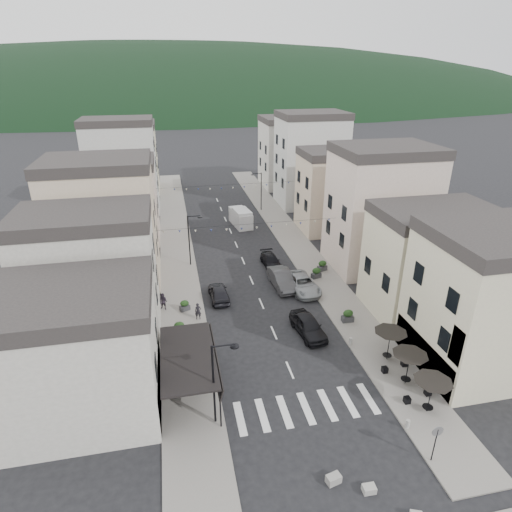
{
  "coord_description": "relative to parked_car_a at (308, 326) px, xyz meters",
  "views": [
    {
      "loc": [
        -7.75,
        -18.79,
        21.1
      ],
      "look_at": [
        0.18,
        19.44,
        3.5
      ],
      "focal_mm": 30.0,
      "sensor_mm": 36.0,
      "label": 1
    }
  ],
  "objects": [
    {
      "name": "sidewalk_right",
      "position": [
        4.7,
        21.72,
        -0.75
      ],
      "size": [
        4.0,
        76.0,
        0.12
      ],
      "primitive_type": "cube",
      "color": "slate",
      "rests_on": "ground"
    },
    {
      "name": "parked_car_c",
      "position": [
        1.8,
        7.47,
        -0.04
      ],
      "size": [
        3.02,
        5.71,
        1.53
      ],
      "primitive_type": "imported",
      "rotation": [
        0.0,
        0.0,
        0.09
      ],
      "color": "gray",
      "rests_on": "ground"
    },
    {
      "name": "concrete_block_a",
      "position": [
        -3.05,
        -13.91,
        -0.56
      ],
      "size": [
        0.89,
        0.67,
        0.5
      ],
      "primitive_type": "cube",
      "rotation": [
        0.0,
        0.0,
        0.24
      ],
      "color": "gray",
      "rests_on": "ground"
    },
    {
      "name": "traffic_sign",
      "position": [
        3.0,
        -13.78,
        1.12
      ],
      "size": [
        0.7,
        0.07,
        2.7
      ],
      "color": "black",
      "rests_on": "ground"
    },
    {
      "name": "pedestrian_b",
      "position": [
        -12.0,
        6.32,
        0.15
      ],
      "size": [
        1.0,
        0.91,
        1.67
      ],
      "primitive_type": "imported",
      "rotation": [
        0.0,
        0.0,
        -0.43
      ],
      "color": "#251E28",
      "rests_on": "sidewalk_left"
    },
    {
      "name": "cafe_terrace",
      "position": [
        4.9,
        -7.48,
        1.55
      ],
      "size": [
        2.5,
        8.1,
        2.53
      ],
      "color": "black",
      "rests_on": "ground"
    },
    {
      "name": "planter_ra",
      "position": [
        4.0,
        0.96,
        -0.12
      ],
      "size": [
        1.05,
        0.58,
        1.17
      ],
      "rotation": [
        0.0,
        0.0,
        -0.01
      ],
      "color": "#313134",
      "rests_on": "sidewalk_right"
    },
    {
      "name": "parked_car_e",
      "position": [
        -6.7,
        7.37,
        -0.08
      ],
      "size": [
        1.86,
        4.35,
        1.47
      ],
      "primitive_type": "imported",
      "rotation": [
        0.0,
        0.0,
        3.17
      ],
      "color": "black",
      "rests_on": "ground"
    },
    {
      "name": "pedestrian_a",
      "position": [
        -8.97,
        4.05,
        0.1
      ],
      "size": [
        0.6,
        0.41,
        1.58
      ],
      "primitive_type": "imported",
      "rotation": [
        0.0,
        0.0,
        -0.06
      ],
      "color": "black",
      "rests_on": "sidewalk_left"
    },
    {
      "name": "bollards",
      "position": [
        -2.8,
        -4.78,
        -0.39
      ],
      "size": [
        11.66,
        10.26,
        0.6
      ],
      "color": "gray",
      "rests_on": "ground"
    },
    {
      "name": "bistro_building",
      "position": [
        11.7,
        -6.28,
        4.19
      ],
      "size": [
        10.0,
        8.0,
        10.0
      ],
      "primitive_type": "cube",
      "color": "beige",
      "rests_on": "ground"
    },
    {
      "name": "hill_backdrop",
      "position": [
        -2.8,
        289.72,
        -0.81
      ],
      "size": [
        640.0,
        360.0,
        70.0
      ],
      "primitive_type": "ellipsoid",
      "color": "black",
      "rests_on": "ground"
    },
    {
      "name": "parked_car_d",
      "position": [
        0.07,
        13.74,
        -0.17
      ],
      "size": [
        1.94,
        4.44,
        1.27
      ],
      "primitive_type": "imported",
      "rotation": [
        0.0,
        0.0,
        0.04
      ],
      "color": "black",
      "rests_on": "ground"
    },
    {
      "name": "buildings_row_right",
      "position": [
        11.7,
        26.32,
        5.51
      ],
      "size": [
        10.2,
        54.16,
        14.5
      ],
      "color": "beige",
      "rests_on": "ground"
    },
    {
      "name": "streetlamp_right_far",
      "position": [
        3.02,
        33.72,
        2.89
      ],
      "size": [
        1.7,
        0.56,
        6.0
      ],
      "color": "black",
      "rests_on": "ground"
    },
    {
      "name": "parked_car_a",
      "position": [
        0.0,
        0.0,
        0.0
      ],
      "size": [
        2.46,
        4.94,
        1.62
      ],
      "primitive_type": "imported",
      "rotation": [
        0.0,
        0.0,
        0.12
      ],
      "color": "black",
      "rests_on": "ground"
    },
    {
      "name": "ground",
      "position": [
        -2.8,
        -10.28,
        -0.81
      ],
      "size": [
        700.0,
        700.0,
        0.0
      ],
      "primitive_type": "plane",
      "color": "black",
      "rests_on": "ground"
    },
    {
      "name": "buildings_row_left",
      "position": [
        -17.3,
        27.47,
        5.31
      ],
      "size": [
        10.2,
        54.16,
        14.0
      ],
      "color": "#A8A49A",
      "rests_on": "ground"
    },
    {
      "name": "bunting_near",
      "position": [
        -2.8,
        11.72,
        4.85
      ],
      "size": [
        19.0,
        0.28,
        0.62
      ],
      "color": "black",
      "rests_on": "ground"
    },
    {
      "name": "planter_rb",
      "position": [
        4.07,
        9.65,
        -0.13
      ],
      "size": [
        1.15,
        0.84,
        1.16
      ],
      "rotation": [
        0.0,
        0.0,
        0.29
      ],
      "color": "#2D2D30",
      "rests_on": "sidewalk_right"
    },
    {
      "name": "boutique_building",
      "position": [
        -18.3,
        -5.28,
        3.19
      ],
      "size": [
        12.0,
        8.0,
        8.0
      ],
      "primitive_type": "cube",
      "color": "#A8A49A",
      "rests_on": "ground"
    },
    {
      "name": "boutique_awning",
      "position": [
        -10.05,
        -5.28,
        2.31
      ],
      "size": [
        3.77,
        7.5,
        3.28
      ],
      "color": "black",
      "rests_on": "ground"
    },
    {
      "name": "delivery_van",
      "position": [
        -0.99,
        27.66,
        0.41
      ],
      "size": [
        2.73,
        5.4,
        2.47
      ],
      "rotation": [
        0.0,
        0.0,
        0.14
      ],
      "color": "silver",
      "rests_on": "ground"
    },
    {
      "name": "bunting_far",
      "position": [
        -2.8,
        27.72,
        4.85
      ],
      "size": [
        19.0,
        0.28,
        0.62
      ],
      "color": "black",
      "rests_on": "ground"
    },
    {
      "name": "concrete_block_c",
      "position": [
        -1.37,
        -14.83,
        -0.61
      ],
      "size": [
        0.71,
        0.52,
        0.4
      ],
      "primitive_type": "cube",
      "rotation": [
        0.0,
        0.0,
        -0.03
      ],
      "color": "gray",
      "rests_on": "ground"
    },
    {
      "name": "planter_lb",
      "position": [
        -10.09,
        5.81,
        -0.19
      ],
      "size": [
        1.04,
        0.81,
        1.03
      ],
      "rotation": [
        0.0,
        0.0,
        0.37
      ],
      "color": "#313134",
      "rests_on": "sidewalk_left"
    },
    {
      "name": "planter_rc",
      "position": [
        5.31,
        11.22,
        -0.12
      ],
      "size": [
        1.19,
        0.94,
        1.18
      ],
      "rotation": [
        0.0,
        0.0,
        0.39
      ],
      "color": "#303033",
      "rests_on": "sidewalk_right"
    },
    {
      "name": "parked_car_b",
      "position": [
        -0.0,
        8.68,
        0.05
      ],
      "size": [
        2.1,
        5.3,
        1.71
      ],
      "primitive_type": "imported",
      "rotation": [
        0.0,
        0.0,
        0.06
      ],
      "color": "#363638",
      "rests_on": "ground"
    },
    {
      "name": "planter_la",
      "position": [
        -10.72,
        2.16,
        -0.16
      ],
      "size": [
        1.1,
        0.83,
        1.09
      ],
      "rotation": [
        0.0,
        0.0,
        0.34
      ],
      "color": "#2B2A2D",
      "rests_on": "sidewalk_left"
    },
    {
      "name": "sidewalk_left",
      "position": [
        -10.3,
        21.72,
        -0.75
      ],
      "size": [
        4.0,
        76.0,
        0.12
      ],
      "primitive_type": "cube",
      "color": "slate",
      "rests_on": "ground"
    },
    {
      "name": "streetlamp_left_far",
      "position": [
        -8.62,
        15.72,
        2.89
      ],
      "size": [
        1.7,
        0.56,
        6.0
      ],
      "color": "black",
      "rests_on": "ground"
    },
    {
      "name": "streetlamp_left_near",
      "position": [
        -8.62,
        -8.28,
        2.89
      ],
      "size": [
        1.7,
        0.56,
        6.0
      ],
      "color": "black",
      "rests_on": "ground"
    }
  ]
}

